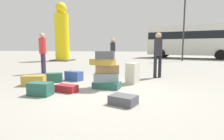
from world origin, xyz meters
The scene contains 15 objects.
ground_plane centered at (0.00, 0.00, 0.00)m, with size 80.00×80.00×0.00m, color gray.
suitcase_tower centered at (-0.17, 0.57, 0.45)m, with size 0.84×0.58×1.03m.
suitcase_tan_right_side centered at (-2.36, 0.46, 0.15)m, with size 0.64×0.34×0.30m, color #B28C33.
suitcase_cream_white_trunk centered at (0.48, 1.40, 0.33)m, with size 0.31×0.43×0.65m, color beige.
suitcase_teal_foreground_far centered at (-2.05, 1.07, 0.15)m, with size 0.53×0.28×0.30m, color #26594C.
suitcase_maroon_upright_blue centered at (-1.06, -0.05, 0.09)m, with size 0.56×0.29×0.18m, color maroon.
suitcase_teal_behind_tower centered at (-1.51, -0.50, 0.16)m, with size 0.53×0.33×0.31m, color #26594C.
suitcase_navy_foreground_near centered at (-1.53, 1.47, 0.16)m, with size 0.60×0.30×0.32m, color #334F99.
suitcase_charcoal_left_side centered at (0.52, -0.77, 0.09)m, with size 0.52×0.37×0.19m, color #4C4C51.
person_bearded_onlooker centered at (-1.17, 6.21, 0.97)m, with size 0.30×0.32×1.63m.
person_tourist_with_camera centered at (-3.50, 2.74, 1.04)m, with size 0.30×0.30×1.73m.
person_passerby_in_red centered at (1.28, 2.67, 0.99)m, with size 0.30×0.30×1.66m.
yellow_dummy_statue centered at (-6.16, 9.66, 2.10)m, with size 1.60×1.60×4.68m.
parked_bus centered at (4.76, 15.33, 1.83)m, with size 8.37×4.40×3.15m.
lamp_post centered at (3.50, 11.44, 3.58)m, with size 0.36×0.36×5.40m.
Camera 1 is at (1.06, -4.30, 1.15)m, focal length 29.34 mm.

